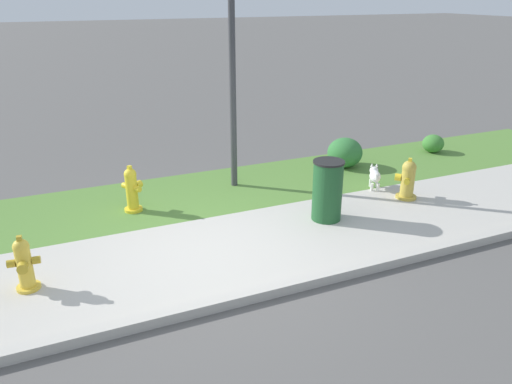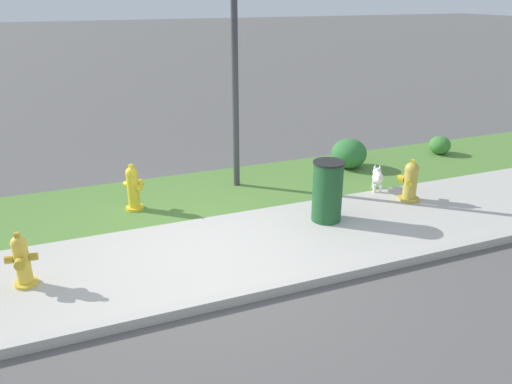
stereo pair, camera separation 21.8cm
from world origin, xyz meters
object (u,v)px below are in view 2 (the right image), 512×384
object	(u,v)px
fire_hydrant_far_end	(133,188)
shrub_bush_near_lamp	(349,153)
fire_hydrant_near_corner	(410,181)
small_white_dog	(378,177)
trash_bin	(327,191)
shrub_bush_mid_verge	(440,145)
fire_hydrant_at_driveway	(22,261)

from	to	relation	value
fire_hydrant_far_end	shrub_bush_near_lamp	bearing A→B (deg)	63.28
fire_hydrant_near_corner	shrub_bush_near_lamp	bearing A→B (deg)	46.25
small_white_dog	trash_bin	distance (m)	1.65
fire_hydrant_near_corner	shrub_bush_near_lamp	distance (m)	1.80
fire_hydrant_near_corner	shrub_bush_mid_verge	xyz separation A→B (m)	(2.22, 1.86, -0.14)
trash_bin	shrub_bush_near_lamp	world-z (taller)	trash_bin
fire_hydrant_at_driveway	trash_bin	world-z (taller)	trash_bin
fire_hydrant_near_corner	trash_bin	bearing A→B (deg)	140.99
fire_hydrant_near_corner	shrub_bush_near_lamp	world-z (taller)	fire_hydrant_near_corner
fire_hydrant_near_corner	shrub_bush_mid_verge	size ratio (longest dim) A/B	1.56
fire_hydrant_far_end	shrub_bush_mid_verge	distance (m)	6.52
small_white_dog	shrub_bush_near_lamp	size ratio (longest dim) A/B	0.65
fire_hydrant_far_end	shrub_bush_mid_verge	size ratio (longest dim) A/B	1.66
fire_hydrant_at_driveway	fire_hydrant_far_end	xyz separation A→B (m)	(1.55, 1.78, 0.03)
fire_hydrant_far_end	trash_bin	world-z (taller)	trash_bin
small_white_dog	shrub_bush_near_lamp	xyz separation A→B (m)	(0.16, 1.21, 0.06)
small_white_dog	fire_hydrant_far_end	bearing A→B (deg)	109.75
trash_bin	small_white_dog	bearing A→B (deg)	28.34
fire_hydrant_at_driveway	shrub_bush_mid_verge	size ratio (longest dim) A/B	1.53
fire_hydrant_far_end	small_white_dog	world-z (taller)	fire_hydrant_far_end
fire_hydrant_near_corner	small_white_dog	size ratio (longest dim) A/B	1.58
fire_hydrant_near_corner	trash_bin	distance (m)	1.67
small_white_dog	trash_bin	world-z (taller)	trash_bin
trash_bin	shrub_bush_near_lamp	bearing A→B (deg)	51.02
shrub_bush_near_lamp	shrub_bush_mid_verge	xyz separation A→B (m)	(2.27, 0.05, -0.10)
small_white_dog	shrub_bush_mid_verge	world-z (taller)	small_white_dog
fire_hydrant_at_driveway	small_white_dog	world-z (taller)	fire_hydrant_at_driveway
fire_hydrant_far_end	fire_hydrant_near_corner	bearing A→B (deg)	39.58
fire_hydrant_far_end	shrub_bush_near_lamp	size ratio (longest dim) A/B	1.10
trash_bin	shrub_bush_mid_verge	xyz separation A→B (m)	(3.87, 2.04, -0.28)
small_white_dog	shrub_bush_mid_verge	xyz separation A→B (m)	(2.43, 1.26, -0.04)
fire_hydrant_near_corner	shrub_bush_mid_verge	world-z (taller)	fire_hydrant_near_corner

